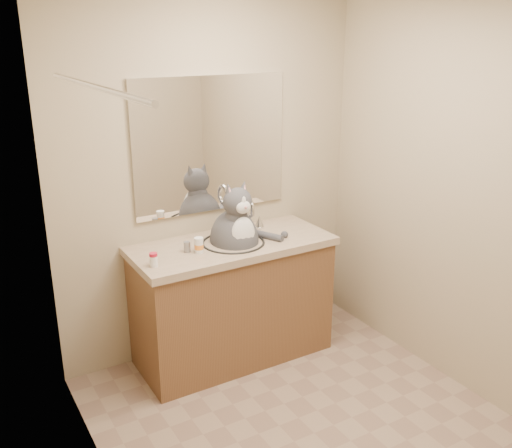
{
  "coord_description": "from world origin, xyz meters",
  "views": [
    {
      "loc": [
        -1.65,
        -2.14,
        2.18
      ],
      "look_at": [
        -0.0,
        0.65,
        1.07
      ],
      "focal_mm": 40.0,
      "sensor_mm": 36.0,
      "label": 1
    }
  ],
  "objects_px": {
    "pill_bottle_redcap": "(154,260)",
    "pill_bottle_orange": "(199,245)",
    "grey_canister": "(187,247)",
    "cat": "(236,236)"
  },
  "relations": [
    {
      "from": "pill_bottle_redcap",
      "to": "grey_canister",
      "type": "bearing_deg",
      "value": 22.93
    },
    {
      "from": "cat",
      "to": "grey_canister",
      "type": "distance_m",
      "value": 0.35
    },
    {
      "from": "cat",
      "to": "pill_bottle_orange",
      "type": "height_order",
      "value": "cat"
    },
    {
      "from": "cat",
      "to": "pill_bottle_redcap",
      "type": "height_order",
      "value": "cat"
    },
    {
      "from": "pill_bottle_redcap",
      "to": "cat",
      "type": "bearing_deg",
      "value": 10.27
    },
    {
      "from": "cat",
      "to": "grey_canister",
      "type": "bearing_deg",
      "value": 179.07
    },
    {
      "from": "pill_bottle_redcap",
      "to": "pill_bottle_orange",
      "type": "xyz_separation_m",
      "value": [
        0.32,
        0.06,
        0.0
      ]
    },
    {
      "from": "pill_bottle_redcap",
      "to": "pill_bottle_orange",
      "type": "relative_size",
      "value": 0.85
    },
    {
      "from": "pill_bottle_orange",
      "to": "grey_canister",
      "type": "xyz_separation_m",
      "value": [
        -0.06,
        0.05,
        -0.01
      ]
    },
    {
      "from": "pill_bottle_redcap",
      "to": "pill_bottle_orange",
      "type": "distance_m",
      "value": 0.33
    }
  ]
}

